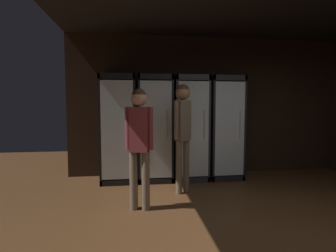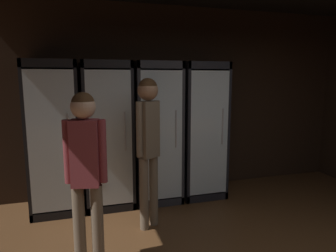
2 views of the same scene
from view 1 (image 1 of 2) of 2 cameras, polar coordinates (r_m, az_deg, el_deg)
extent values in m
cube|color=black|center=(5.40, 10.72, 4.45)|extent=(6.00, 0.06, 2.80)
cube|color=black|center=(5.09, -10.85, -0.29)|extent=(0.63, 0.04, 1.96)
cube|color=black|center=(4.80, -14.61, -0.63)|extent=(0.04, 0.68, 1.96)
cube|color=black|center=(4.76, -7.55, -0.57)|extent=(0.04, 0.68, 1.96)
cube|color=black|center=(4.78, -11.26, 10.55)|extent=(0.63, 0.68, 0.10)
cube|color=black|center=(4.94, -10.93, -11.40)|extent=(0.63, 0.68, 0.10)
cube|color=white|center=(5.06, -10.87, -0.32)|extent=(0.55, 0.02, 1.72)
cube|color=silver|center=(4.45, -11.38, -0.97)|extent=(0.55, 0.02, 1.72)
cylinder|color=#B2B2B7|center=(4.40, -8.96, 0.29)|extent=(0.02, 0.02, 0.50)
cube|color=silver|center=(4.92, -10.94, -10.62)|extent=(0.53, 0.60, 0.02)
cylinder|color=#9EAD99|center=(4.88, -13.11, -9.49)|extent=(0.06, 0.06, 0.20)
cylinder|color=#9EAD99|center=(4.85, -13.14, -7.85)|extent=(0.02, 0.02, 0.09)
cylinder|color=beige|center=(4.89, -13.10, -9.69)|extent=(0.07, 0.07, 0.05)
cylinder|color=black|center=(4.86, -10.92, -9.27)|extent=(0.08, 0.08, 0.24)
cylinder|color=black|center=(4.83, -10.95, -7.38)|extent=(0.03, 0.03, 0.09)
cylinder|color=#B2332D|center=(4.87, -10.92, -9.32)|extent=(0.08, 0.08, 0.07)
cylinder|color=#9EAD99|center=(4.91, -8.87, -9.38)|extent=(0.08, 0.08, 0.19)
cylinder|color=#9EAD99|center=(4.87, -8.89, -7.75)|extent=(0.03, 0.03, 0.09)
cylinder|color=#B2332D|center=(4.91, -8.87, -9.45)|extent=(0.08, 0.08, 0.06)
cube|color=silver|center=(4.83, -11.02, -5.72)|extent=(0.53, 0.60, 0.02)
cylinder|color=brown|center=(4.85, -12.68, -4.50)|extent=(0.08, 0.08, 0.19)
cylinder|color=brown|center=(4.83, -12.71, -3.04)|extent=(0.03, 0.03, 0.06)
cylinder|color=#2D2D33|center=(4.85, -12.68, -4.62)|extent=(0.08, 0.08, 0.07)
cylinder|color=#194723|center=(4.85, -9.55, -4.46)|extent=(0.06, 0.06, 0.18)
cylinder|color=#194723|center=(4.83, -9.57, -2.85)|extent=(0.02, 0.02, 0.09)
cylinder|color=beige|center=(4.85, -9.54, -4.75)|extent=(0.07, 0.07, 0.06)
cube|color=silver|center=(4.77, -11.09, -0.66)|extent=(0.53, 0.60, 0.02)
cylinder|color=gray|center=(4.78, -13.48, 0.78)|extent=(0.07, 0.07, 0.23)
cylinder|color=gray|center=(4.78, -13.52, 2.68)|extent=(0.03, 0.03, 0.09)
cylinder|color=white|center=(4.78, -13.49, 0.88)|extent=(0.07, 0.07, 0.06)
cylinder|color=#194723|center=(4.73, -12.06, 0.78)|extent=(0.08, 0.08, 0.23)
cylinder|color=#194723|center=(4.72, -12.09, 2.59)|extent=(0.03, 0.03, 0.07)
cylinder|color=#2D2D33|center=(4.73, -12.06, 0.56)|extent=(0.08, 0.08, 0.08)
cylinder|color=#336B38|center=(4.72, -10.41, 0.54)|extent=(0.06, 0.06, 0.19)
cylinder|color=#336B38|center=(4.71, -10.43, 2.12)|extent=(0.02, 0.02, 0.07)
cylinder|color=#2D2D33|center=(4.72, -10.40, 0.44)|extent=(0.06, 0.06, 0.07)
cylinder|color=#194723|center=(4.72, -8.71, 0.80)|extent=(0.08, 0.08, 0.23)
cylinder|color=#194723|center=(4.71, -8.73, 2.67)|extent=(0.03, 0.03, 0.08)
cylinder|color=white|center=(4.72, -8.70, 0.48)|extent=(0.08, 0.08, 0.08)
cube|color=silver|center=(4.76, -11.17, 4.47)|extent=(0.53, 0.60, 0.02)
cylinder|color=#336B38|center=(4.75, -12.90, 5.89)|extent=(0.07, 0.07, 0.22)
cylinder|color=#336B38|center=(4.76, -12.93, 7.60)|extent=(0.03, 0.03, 0.06)
cylinder|color=#B2332D|center=(4.75, -12.90, 5.52)|extent=(0.07, 0.07, 0.08)
cylinder|color=#336B38|center=(4.72, -9.69, 5.88)|extent=(0.07, 0.07, 0.21)
cylinder|color=#336B38|center=(4.73, -9.72, 7.70)|extent=(0.02, 0.02, 0.09)
cylinder|color=#B2332D|center=(4.72, -9.69, 5.51)|extent=(0.07, 0.07, 0.08)
cube|color=black|center=(5.09, -3.27, -0.22)|extent=(0.63, 0.04, 1.96)
cube|color=black|center=(4.76, -6.55, -0.56)|extent=(0.04, 0.68, 1.96)
cube|color=black|center=(4.81, 0.51, -0.49)|extent=(0.04, 0.68, 1.96)
cube|color=black|center=(4.79, -3.05, 10.63)|extent=(0.63, 0.68, 0.10)
cube|color=black|center=(4.94, -2.96, -11.32)|extent=(0.63, 0.68, 0.10)
cube|color=white|center=(5.06, -3.24, -0.25)|extent=(0.55, 0.02, 1.72)
cube|color=silver|center=(4.45, -2.69, -0.89)|extent=(0.55, 0.02, 1.72)
cylinder|color=#B2B2B7|center=(4.43, -0.23, 0.37)|extent=(0.02, 0.02, 0.50)
cube|color=silver|center=(4.92, -2.96, -10.54)|extent=(0.53, 0.60, 0.02)
cylinder|color=#194723|center=(4.89, -5.28, -9.28)|extent=(0.07, 0.07, 0.21)
cylinder|color=#194723|center=(4.86, -5.29, -7.69)|extent=(0.03, 0.03, 0.07)
cylinder|color=white|center=(4.90, -5.28, -9.62)|extent=(0.08, 0.08, 0.06)
cylinder|color=#336B38|center=(4.89, -3.78, -9.18)|extent=(0.07, 0.07, 0.23)
cylinder|color=#336B38|center=(4.86, -3.79, -7.46)|extent=(0.03, 0.03, 0.07)
cylinder|color=beige|center=(4.89, -3.78, -9.21)|extent=(0.07, 0.07, 0.09)
cylinder|color=gray|center=(4.90, -2.07, -9.10)|extent=(0.07, 0.07, 0.24)
cylinder|color=gray|center=(4.86, -2.08, -7.25)|extent=(0.03, 0.03, 0.09)
cylinder|color=#2D2D33|center=(4.90, -2.07, -9.17)|extent=(0.07, 0.07, 0.06)
cylinder|color=#194723|center=(4.96, -0.69, -9.02)|extent=(0.08, 0.08, 0.22)
cylinder|color=#194723|center=(4.93, -0.69, -7.38)|extent=(0.03, 0.03, 0.07)
cylinder|color=beige|center=(4.96, -0.69, -8.95)|extent=(0.08, 0.08, 0.08)
cube|color=silver|center=(4.83, -2.98, -5.64)|extent=(0.53, 0.60, 0.02)
cylinder|color=#336B38|center=(4.79, -5.36, -4.45)|extent=(0.08, 0.08, 0.20)
cylinder|color=#336B38|center=(4.77, -5.38, -2.72)|extent=(0.03, 0.03, 0.10)
cylinder|color=white|center=(4.79, -5.36, -4.58)|extent=(0.08, 0.08, 0.06)
cylinder|color=black|center=(4.82, -3.68, -4.39)|extent=(0.07, 0.07, 0.19)
cylinder|color=black|center=(4.80, -3.69, -2.79)|extent=(0.02, 0.02, 0.08)
cylinder|color=tan|center=(4.82, -3.68, -4.38)|extent=(0.07, 0.07, 0.06)
cylinder|color=#194723|center=(4.81, -2.29, -4.17)|extent=(0.06, 0.06, 0.23)
cylinder|color=#194723|center=(4.79, -2.29, -2.28)|extent=(0.02, 0.02, 0.08)
cylinder|color=beige|center=(4.81, -2.29, -4.07)|extent=(0.06, 0.06, 0.08)
cylinder|color=#336B38|center=(4.81, -0.65, -4.40)|extent=(0.07, 0.07, 0.19)
cylinder|color=#336B38|center=(4.79, -0.65, -2.68)|extent=(0.02, 0.02, 0.10)
cylinder|color=beige|center=(4.81, -0.65, -4.30)|extent=(0.08, 0.08, 0.06)
cube|color=silver|center=(4.78, -3.00, -0.59)|extent=(0.53, 0.60, 0.02)
cylinder|color=black|center=(4.80, -5.08, 0.93)|extent=(0.08, 0.08, 0.24)
cylinder|color=black|center=(4.80, -5.09, 2.82)|extent=(0.03, 0.03, 0.08)
cylinder|color=beige|center=(4.80, -5.07, 0.72)|extent=(0.08, 0.08, 0.09)
cylinder|color=#336B38|center=(4.81, -2.97, 0.66)|extent=(0.07, 0.07, 0.19)
cylinder|color=#336B38|center=(4.80, -2.97, 2.22)|extent=(0.03, 0.03, 0.08)
cylinder|color=#2D2D33|center=(4.81, -2.97, 0.65)|extent=(0.07, 0.07, 0.06)
cylinder|color=#336B38|center=(4.74, -0.80, 0.78)|extent=(0.07, 0.07, 0.21)
cylinder|color=#336B38|center=(4.73, -0.80, 2.61)|extent=(0.03, 0.03, 0.09)
cylinder|color=white|center=(4.74, -0.80, 0.44)|extent=(0.07, 0.07, 0.07)
cube|color=silver|center=(4.76, -3.02, 4.54)|extent=(0.53, 0.60, 0.02)
cylinder|color=#9EAD99|center=(4.74, -5.42, 5.98)|extent=(0.06, 0.06, 0.22)
cylinder|color=#9EAD99|center=(4.75, -5.43, 7.86)|extent=(0.02, 0.02, 0.09)
cylinder|color=#2D2D33|center=(4.74, -5.42, 6.10)|extent=(0.07, 0.07, 0.08)
cylinder|color=#9EAD99|center=(4.77, -3.83, 5.95)|extent=(0.08, 0.08, 0.22)
cylinder|color=#9EAD99|center=(4.77, -3.84, 7.77)|extent=(0.03, 0.03, 0.08)
cylinder|color=white|center=(4.77, -3.83, 6.00)|extent=(0.08, 0.08, 0.06)
cylinder|color=#336B38|center=(4.75, -2.25, 5.86)|extent=(0.07, 0.07, 0.20)
cylinder|color=#336B38|center=(4.76, -2.26, 7.46)|extent=(0.02, 0.02, 0.06)
cylinder|color=#2D2D33|center=(4.75, -2.25, 5.61)|extent=(0.07, 0.07, 0.06)
cylinder|color=#194723|center=(4.82, -0.78, 5.85)|extent=(0.06, 0.06, 0.20)
cylinder|color=#194723|center=(4.83, -0.78, 7.51)|extent=(0.02, 0.02, 0.08)
cylinder|color=#2D2D33|center=(4.82, -0.78, 5.51)|extent=(0.07, 0.07, 0.06)
cube|color=#2B2B30|center=(5.18, 4.18, -0.14)|extent=(0.63, 0.04, 1.96)
cube|color=#2B2B30|center=(4.82, 1.49, -0.48)|extent=(0.04, 0.68, 1.96)
cube|color=#2B2B30|center=(4.94, 8.27, -0.40)|extent=(0.04, 0.68, 1.96)
cube|color=#2B2B30|center=(4.88, 5.00, 10.49)|extent=(0.63, 0.68, 0.10)
cube|color=#2B2B30|center=(5.04, 4.85, -11.03)|extent=(0.63, 0.68, 0.10)
cube|color=white|center=(5.15, 4.25, -0.17)|extent=(0.55, 0.02, 1.72)
cube|color=silver|center=(4.55, 5.79, -0.78)|extent=(0.55, 0.02, 1.72)
cylinder|color=#B2B2B7|center=(4.57, 8.19, 0.44)|extent=(0.02, 0.02, 0.50)
cube|color=silver|center=(5.02, 4.86, -10.26)|extent=(0.53, 0.60, 0.02)
cylinder|color=brown|center=(4.92, 2.88, -9.30)|extent=(0.06, 0.06, 0.19)
cylinder|color=brown|center=(4.89, 2.89, -7.74)|extent=(0.02, 0.02, 0.09)
cylinder|color=beige|center=(4.92, 2.88, -9.32)|extent=(0.07, 0.07, 0.06)
cylinder|color=brown|center=(4.98, 4.87, -8.93)|extent=(0.08, 0.08, 0.23)
cylinder|color=brown|center=(4.95, 4.88, -7.30)|extent=(0.03, 0.03, 0.06)
cylinder|color=beige|center=(4.99, 4.87, -9.28)|extent=(0.08, 0.08, 0.09)
cylinder|color=gray|center=(4.99, 7.09, -9.18)|extent=(0.07, 0.07, 0.18)
cylinder|color=gray|center=(4.96, 7.11, -7.70)|extent=(0.03, 0.03, 0.08)
cylinder|color=white|center=(5.00, 7.09, -9.46)|extent=(0.07, 0.07, 0.07)
cube|color=silver|center=(4.90, 4.90, -3.81)|extent=(0.53, 0.60, 0.02)
cylinder|color=black|center=(4.90, 2.84, -2.38)|extent=(0.07, 0.07, 0.22)
cylinder|color=black|center=(4.89, 2.85, -0.49)|extent=(0.02, 0.02, 0.10)
cylinder|color=beige|center=(4.91, 2.84, -2.54)|extent=(0.07, 0.07, 0.09)
cylinder|color=brown|center=(4.86, 4.95, -2.63)|extent=(0.08, 0.08, 0.20)
cylinder|color=brown|center=(4.84, 4.96, -1.09)|extent=(0.03, 0.03, 0.07)
cylinder|color=white|center=(4.86, 4.95, -2.53)|extent=(0.08, 0.08, 0.06)
cylinder|color=gray|center=(4.92, 6.94, -2.55)|extent=(0.08, 0.08, 0.20)
cylinder|color=gray|center=(4.91, 6.95, -0.99)|extent=(0.03, 0.03, 0.07)
cylinder|color=#B2332D|center=(4.92, 6.94, -2.45)|extent=(0.08, 0.08, 0.07)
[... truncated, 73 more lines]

